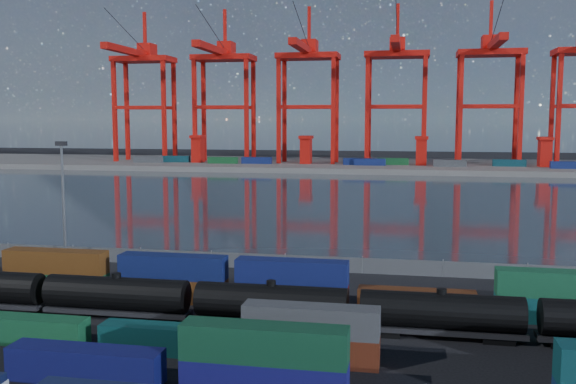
# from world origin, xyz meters

# --- Properties ---
(ground) EXTENTS (700.00, 700.00, 0.00)m
(ground) POSITION_xyz_m (0.00, 0.00, 0.00)
(ground) COLOR black
(ground) RESTS_ON ground
(harbor_water) EXTENTS (700.00, 700.00, 0.00)m
(harbor_water) POSITION_xyz_m (0.00, 105.00, 0.01)
(harbor_water) COLOR #283139
(harbor_water) RESTS_ON ground
(far_quay) EXTENTS (700.00, 70.00, 2.00)m
(far_quay) POSITION_xyz_m (0.00, 210.00, 1.00)
(far_quay) COLOR #514F4C
(far_quay) RESTS_ON ground
(distant_mountains) EXTENTS (2470.00, 1100.00, 520.00)m
(distant_mountains) POSITION_xyz_m (63.02, 1600.00, 220.29)
(distant_mountains) COLOR #1E2630
(distant_mountains) RESTS_ON ground
(container_row_south) EXTENTS (114.85, 2.42, 5.15)m
(container_row_south) POSITION_xyz_m (4.52, -9.81, 2.06)
(container_row_south) COLOR #424547
(container_row_south) RESTS_ON ground
(container_row_mid) EXTENTS (140.34, 2.23, 4.75)m
(container_row_mid) POSITION_xyz_m (-4.84, -3.18, 1.73)
(container_row_mid) COLOR #37383B
(container_row_mid) RESTS_ON ground
(container_row_north) EXTENTS (140.79, 2.38, 5.06)m
(container_row_north) POSITION_xyz_m (1.83, 11.58, 2.11)
(container_row_north) COLOR #101D53
(container_row_north) RESTS_ON ground
(tanker_string) EXTENTS (92.32, 3.18, 4.55)m
(tanker_string) POSITION_xyz_m (-4.57, 4.83, 2.28)
(tanker_string) COLOR black
(tanker_string) RESTS_ON ground
(waterfront_fence) EXTENTS (160.12, 0.12, 2.20)m
(waterfront_fence) POSITION_xyz_m (-0.00, 28.00, 1.00)
(waterfront_fence) COLOR #595B5E
(waterfront_fence) RESTS_ON ground
(yard_light_mast) EXTENTS (1.60, 0.40, 16.60)m
(yard_light_mast) POSITION_xyz_m (-30.00, 26.00, 9.30)
(yard_light_mast) COLOR slate
(yard_light_mast) RESTS_ON ground
(gantry_cranes) EXTENTS (199.74, 47.50, 64.32)m
(gantry_cranes) POSITION_xyz_m (-7.50, 203.29, 39.43)
(gantry_cranes) COLOR red
(gantry_cranes) RESTS_ON ground
(quay_containers) EXTENTS (172.58, 10.99, 2.60)m
(quay_containers) POSITION_xyz_m (-11.00, 195.46, 3.30)
(quay_containers) COLOR navy
(quay_containers) RESTS_ON far_quay
(straddle_carriers) EXTENTS (140.00, 7.00, 11.10)m
(straddle_carriers) POSITION_xyz_m (-2.50, 200.00, 7.82)
(straddle_carriers) COLOR red
(straddle_carriers) RESTS_ON far_quay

